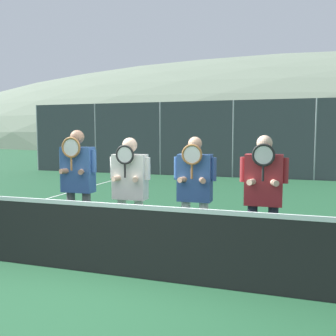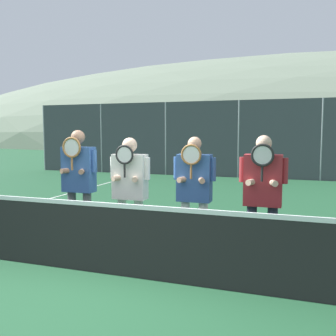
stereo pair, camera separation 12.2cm
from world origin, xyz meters
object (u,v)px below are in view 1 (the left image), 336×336
Objects in this scene: player_center_right at (195,188)px; car_left_of_center at (251,151)px; player_center_left at (130,185)px; car_far_left at (145,149)px; player_rightmost at (263,190)px; player_leftmost at (78,178)px.

player_center_right is 12.74m from car_left_of_center.
player_center_right is at bearing -88.52° from car_left_of_center.
car_left_of_center reaches higher than player_center_right.
car_far_left reaches higher than player_center_left.
player_center_right is (0.95, 0.08, -0.01)m from player_center_left.
player_rightmost is at bearing 0.12° from player_center_left.
player_center_left is (0.89, -0.05, -0.07)m from player_leftmost.
player_center_right is 0.39× the size of car_left_of_center.
player_center_right is at bearing -66.05° from car_far_left.
player_leftmost is at bearing 176.89° from player_center_left.
player_center_left is 0.95m from player_center_right.
player_center_right reaches higher than player_center_left.
player_center_left is at bearing -92.76° from car_left_of_center.
player_leftmost is 2.78m from player_rightmost.
player_center_left is 0.36× the size of car_far_left.
player_leftmost is 0.41× the size of car_left_of_center.
car_left_of_center is at bearing 95.66° from player_rightmost.
player_center_right is (1.84, 0.03, -0.07)m from player_leftmost.
car_far_left is at bearing 117.23° from player_rightmost.
player_center_right is 0.94m from player_rightmost.
player_leftmost reaches higher than player_center_right.
player_center_left is at bearing -179.88° from player_rightmost.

